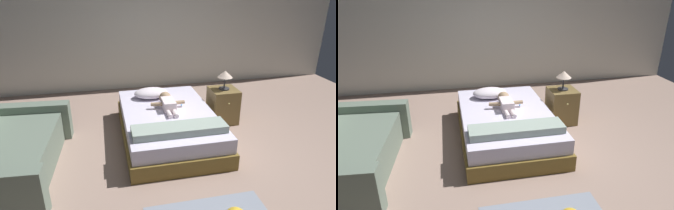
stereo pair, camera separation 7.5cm
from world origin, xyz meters
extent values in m
plane|color=gray|center=(0.00, 0.00, 0.00)|extent=(8.00, 8.00, 0.00)
cube|color=silver|center=(0.00, 3.00, 1.42)|extent=(8.00, 0.12, 2.84)
cube|color=brown|center=(-0.24, 0.65, 0.11)|extent=(1.33, 2.07, 0.22)
cube|color=silver|center=(-0.24, 0.65, 0.32)|extent=(1.28, 1.99, 0.20)
ellipsoid|color=white|center=(-0.38, 1.24, 0.50)|extent=(0.54, 0.35, 0.16)
cube|color=white|center=(-0.21, 0.73, 0.49)|extent=(0.18, 0.31, 0.15)
sphere|color=tan|center=(-0.21, 0.97, 0.51)|extent=(0.18, 0.18, 0.18)
cylinder|color=tan|center=(-0.38, 0.78, 0.49)|extent=(0.18, 0.08, 0.06)
cylinder|color=tan|center=(-0.05, 0.78, 0.49)|extent=(0.18, 0.06, 0.06)
cylinder|color=white|center=(-0.26, 0.49, 0.45)|extent=(0.06, 0.19, 0.06)
cylinder|color=white|center=(-0.17, 0.49, 0.45)|extent=(0.06, 0.19, 0.06)
cube|color=#3789DA|center=(0.03, 0.87, 0.42)|extent=(0.06, 0.13, 0.01)
cube|color=white|center=(0.05, 0.93, 0.44)|extent=(0.02, 0.03, 0.01)
cube|color=slate|center=(-2.21, 0.21, 0.22)|extent=(0.93, 1.50, 0.44)
cube|color=slate|center=(-2.15, 1.03, 0.28)|extent=(1.04, 0.27, 0.55)
cube|color=brown|center=(0.75, 0.98, 0.28)|extent=(0.43, 0.43, 0.56)
sphere|color=tan|center=(0.75, 0.75, 0.41)|extent=(0.03, 0.03, 0.03)
cylinder|color=#333338|center=(0.75, 0.98, 0.57)|extent=(0.17, 0.17, 0.02)
cylinder|color=#333338|center=(0.75, 0.98, 0.67)|extent=(0.02, 0.02, 0.18)
cone|color=beige|center=(0.75, 0.98, 0.82)|extent=(0.24, 0.24, 0.11)
cube|color=#94A59A|center=(-0.24, -0.01, 0.47)|extent=(1.20, 0.32, 0.10)
camera|label=1|loc=(-1.10, -3.24, 2.22)|focal=32.25mm
camera|label=2|loc=(-1.03, -3.26, 2.22)|focal=32.25mm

